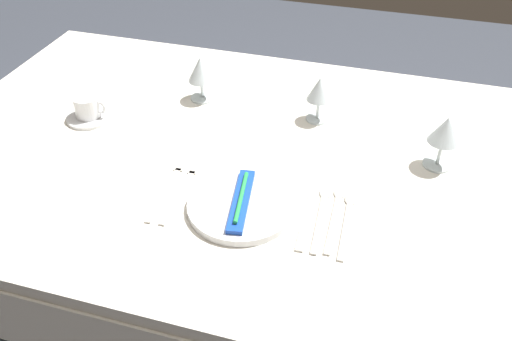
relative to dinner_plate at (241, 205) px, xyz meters
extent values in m
plane|color=#383D47|center=(-0.02, 0.21, -0.75)|extent=(6.00, 6.00, 0.00)
cube|color=silver|center=(-0.02, 0.21, -0.03)|extent=(1.80, 1.10, 0.04)
cube|color=silver|center=(-0.02, 0.76, -0.14)|extent=(1.80, 0.01, 0.18)
cylinder|color=brown|center=(-0.82, 0.66, -0.40)|extent=(0.07, 0.07, 0.70)
cylinder|color=white|center=(0.00, 0.00, 0.00)|extent=(0.25, 0.25, 0.02)
cube|color=blue|center=(0.00, 0.00, 0.02)|extent=(0.07, 0.21, 0.01)
cylinder|color=green|center=(0.00, 0.00, 0.03)|extent=(0.04, 0.17, 0.01)
cube|color=beige|center=(-0.15, -0.01, -0.01)|extent=(0.02, 0.20, 0.00)
cube|color=beige|center=(-0.16, 0.10, -0.01)|extent=(0.02, 0.04, 0.00)
cube|color=beige|center=(-0.19, -0.01, -0.01)|extent=(0.02, 0.20, 0.00)
cube|color=beige|center=(-0.19, 0.11, -0.01)|extent=(0.02, 0.04, 0.00)
cube|color=beige|center=(0.15, 0.00, -0.01)|extent=(0.03, 0.19, 0.00)
cube|color=beige|center=(0.15, 0.11, -0.01)|extent=(0.02, 0.06, 0.00)
cube|color=beige|center=(0.18, 0.00, -0.01)|extent=(0.03, 0.19, 0.00)
ellipsoid|color=beige|center=(0.18, 0.10, -0.01)|extent=(0.03, 0.04, 0.01)
cube|color=beige|center=(0.21, 0.01, -0.01)|extent=(0.02, 0.19, 0.00)
ellipsoid|color=beige|center=(0.21, 0.11, -0.01)|extent=(0.03, 0.04, 0.01)
cube|color=beige|center=(0.24, -0.01, -0.01)|extent=(0.02, 0.19, 0.00)
ellipsoid|color=beige|center=(0.24, 0.10, -0.01)|extent=(0.03, 0.04, 0.01)
cylinder|color=white|center=(-0.53, 0.24, 0.00)|extent=(0.13, 0.13, 0.01)
cylinder|color=white|center=(-0.53, 0.24, 0.03)|extent=(0.07, 0.07, 0.06)
torus|color=white|center=(-0.49, 0.24, 0.03)|extent=(0.04, 0.01, 0.04)
cylinder|color=silver|center=(0.09, 0.42, -0.01)|extent=(0.06, 0.06, 0.01)
cylinder|color=silver|center=(0.09, 0.42, 0.03)|extent=(0.01, 0.01, 0.06)
cone|color=silver|center=(0.09, 0.42, 0.09)|extent=(0.07, 0.07, 0.07)
cylinder|color=silver|center=(0.43, 0.29, -0.01)|extent=(0.07, 0.07, 0.01)
cylinder|color=silver|center=(0.43, 0.29, 0.03)|extent=(0.01, 0.01, 0.07)
cone|color=silver|center=(0.43, 0.29, 0.10)|extent=(0.08, 0.08, 0.07)
cylinder|color=silver|center=(-0.26, 0.44, -0.01)|extent=(0.07, 0.07, 0.01)
cylinder|color=silver|center=(-0.26, 0.44, 0.03)|extent=(0.01, 0.01, 0.06)
cone|color=silver|center=(-0.26, 0.44, 0.09)|extent=(0.08, 0.08, 0.07)
camera|label=1|loc=(0.29, -0.86, 0.82)|focal=37.55mm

